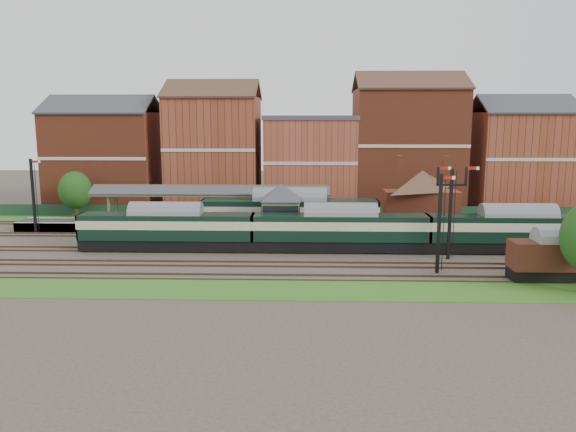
{
  "coord_description": "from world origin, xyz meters",
  "views": [
    {
      "loc": [
        -0.71,
        -51.1,
        12.37
      ],
      "look_at": [
        -2.3,
        2.0,
        3.0
      ],
      "focal_mm": 35.0,
      "sensor_mm": 36.0,
      "label": 1
    }
  ],
  "objects_px": {
    "signal_box": "(281,212)",
    "goods_van_a": "(546,257)",
    "dmu_train": "(340,228)",
    "semaphore_bracket": "(451,207)",
    "platform_railcar": "(290,214)"
  },
  "relations": [
    {
      "from": "platform_railcar",
      "to": "dmu_train",
      "type": "bearing_deg",
      "value": -53.36
    },
    {
      "from": "dmu_train",
      "to": "platform_railcar",
      "type": "relative_size",
      "value": 2.66
    },
    {
      "from": "dmu_train",
      "to": "platform_railcar",
      "type": "height_order",
      "value": "platform_railcar"
    },
    {
      "from": "goods_van_a",
      "to": "semaphore_bracket",
      "type": "bearing_deg",
      "value": 131.18
    },
    {
      "from": "signal_box",
      "to": "goods_van_a",
      "type": "bearing_deg",
      "value": -30.59
    },
    {
      "from": "signal_box",
      "to": "dmu_train",
      "type": "relative_size",
      "value": 0.12
    },
    {
      "from": "signal_box",
      "to": "goods_van_a",
      "type": "xyz_separation_m",
      "value": [
        20.73,
        -12.25,
        -1.34
      ]
    },
    {
      "from": "platform_railcar",
      "to": "semaphore_bracket",
      "type": "bearing_deg",
      "value": -32.24
    },
    {
      "from": "dmu_train",
      "to": "signal_box",
      "type": "bearing_deg",
      "value": 149.88
    },
    {
      "from": "semaphore_bracket",
      "to": "signal_box",
      "type": "bearing_deg",
      "value": 159.08
    },
    {
      "from": "goods_van_a",
      "to": "dmu_train",
      "type": "bearing_deg",
      "value": 149.24
    },
    {
      "from": "dmu_train",
      "to": "goods_van_a",
      "type": "height_order",
      "value": "dmu_train"
    },
    {
      "from": "signal_box",
      "to": "goods_van_a",
      "type": "height_order",
      "value": "signal_box"
    },
    {
      "from": "signal_box",
      "to": "platform_railcar",
      "type": "bearing_deg",
      "value": 76.73
    },
    {
      "from": "dmu_train",
      "to": "goods_van_a",
      "type": "xyz_separation_m",
      "value": [
        15.12,
        -9.0,
        -0.35
      ]
    }
  ]
}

